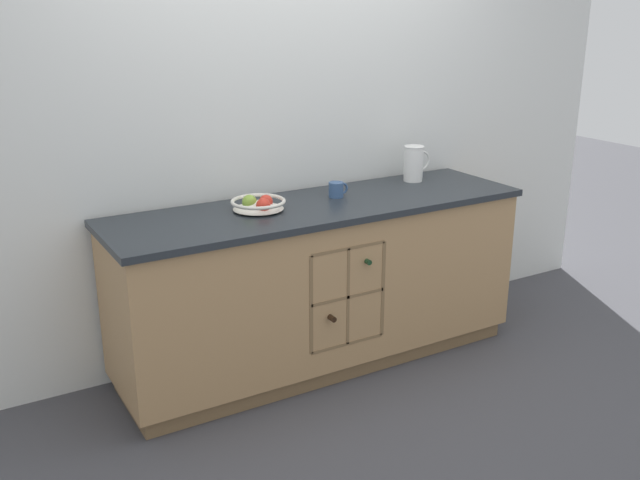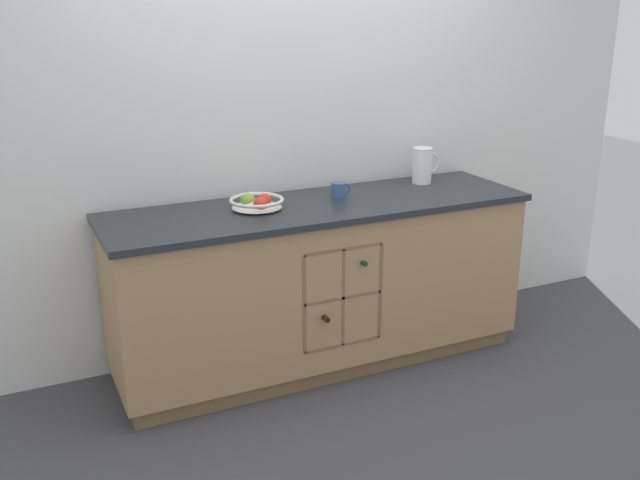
# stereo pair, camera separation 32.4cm
# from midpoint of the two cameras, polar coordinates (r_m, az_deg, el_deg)

# --- Properties ---
(ground_plane) EXTENTS (14.00, 14.00, 0.00)m
(ground_plane) POSITION_cam_midpoint_polar(r_m,az_deg,el_deg) (4.03, -2.34, -9.59)
(ground_plane) COLOR #424247
(back_wall) EXTENTS (4.61, 0.06, 2.55)m
(back_wall) POSITION_cam_midpoint_polar(r_m,az_deg,el_deg) (3.94, -5.15, 9.35)
(back_wall) COLOR silver
(back_wall) RESTS_ON ground_plane
(kitchen_island) EXTENTS (2.25, 0.66, 0.90)m
(kitchen_island) POSITION_cam_midpoint_polar(r_m,az_deg,el_deg) (3.83, -2.41, -3.53)
(kitchen_island) COLOR brown
(kitchen_island) RESTS_ON ground_plane
(fruit_bowl) EXTENTS (0.28, 0.28, 0.08)m
(fruit_bowl) POSITION_cam_midpoint_polar(r_m,az_deg,el_deg) (3.58, -7.55, 2.89)
(fruit_bowl) COLOR silver
(fruit_bowl) RESTS_ON kitchen_island
(white_pitcher) EXTENTS (0.18, 0.12, 0.21)m
(white_pitcher) POSITION_cam_midpoint_polar(r_m,az_deg,el_deg) (4.17, 5.33, 6.16)
(white_pitcher) COLOR white
(white_pitcher) RESTS_ON kitchen_island
(ceramic_mug) EXTENTS (0.11, 0.08, 0.08)m
(ceramic_mug) POSITION_cam_midpoint_polar(r_m,az_deg,el_deg) (3.81, -1.10, 4.03)
(ceramic_mug) COLOR #385684
(ceramic_mug) RESTS_ON kitchen_island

